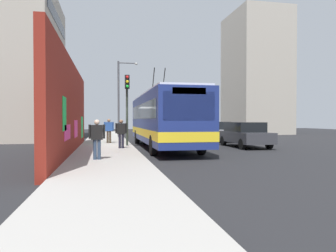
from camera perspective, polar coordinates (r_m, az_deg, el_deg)
The scene contains 13 objects.
ground_plane at distance 19.98m, azimuth -6.45°, elevation -3.86°, with size 80.00×80.00×0.00m, color #232326.
sidewalk_slab at distance 19.91m, azimuth -11.05°, elevation -3.67°, with size 48.00×3.20×0.15m, color #ADA8A0.
graffiti_wall at distance 16.56m, azimuth -17.11°, elevation 2.97°, with size 15.25×0.32×4.57m.
building_far_left at distance 31.43m, azimuth -25.34°, elevation 9.60°, with size 11.93×6.62×12.84m.
building_far_right at distance 41.95m, azimuth 15.51°, elevation 9.06°, with size 8.04×6.30×15.11m.
city_bus at distance 19.25m, azimuth -0.89°, elevation 1.46°, with size 12.28×2.68×5.10m.
parked_car_dark_gray at distance 20.58m, azimuth 13.66°, elevation -1.40°, with size 4.51×1.93×1.58m.
parked_car_silver at distance 25.66m, azimuth 8.50°, elevation -0.90°, with size 4.41×1.87×1.58m.
pedestrian_midblock at distance 21.94m, azimuth -10.64°, elevation -0.52°, with size 0.22×0.74×1.64m.
pedestrian_near_wall at distance 12.87m, azimuth -12.69°, elevation -1.82°, with size 0.22×0.65×1.59m.
pedestrian_at_curb at distance 17.75m, azimuth -8.43°, elevation -0.98°, with size 0.22×0.65×1.60m.
traffic_light at distance 19.49m, azimuth -7.39°, elevation 5.01°, with size 0.49×0.28×4.33m.
street_lamp at distance 29.77m, azimuth -8.52°, elevation 5.80°, with size 0.44×1.87×7.02m.
Camera 1 is at (-19.84, 1.65, 1.73)m, focal length 33.81 mm.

